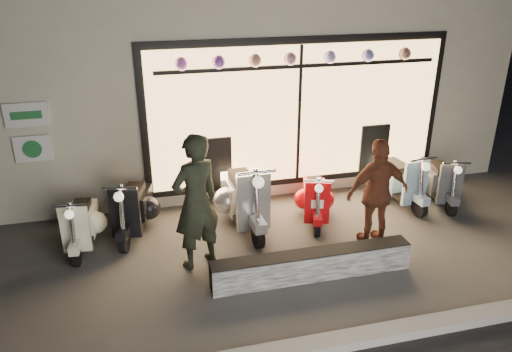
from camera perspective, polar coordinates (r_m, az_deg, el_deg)
The scene contains 12 objects.
ground at distance 7.54m, azimuth 3.44°, elevation -8.89°, with size 40.00×40.00×0.00m, color #383533.
kerb at distance 6.01m, azimuth 9.43°, elevation -18.21°, with size 40.00×0.25×0.12m, color slate.
shop_building at distance 11.39m, azimuth -3.97°, elevation 13.61°, with size 10.20×6.23×4.20m.
graffiti_barrier at distance 6.96m, azimuth 6.41°, elevation -10.05°, with size 2.80×0.28×0.40m, color black.
scooter_silver at distance 8.20m, azimuth -1.50°, elevation -2.31°, with size 0.56×1.63×1.17m.
scooter_red at distance 8.45m, azimuth 6.75°, elevation -2.45°, with size 0.64×1.26×0.90m.
scooter_black at distance 8.25m, azimuth -13.75°, elevation -3.39°, with size 0.68×1.39×0.99m.
scooter_cream at distance 8.09m, azimuth -19.27°, elevation -4.96°, with size 0.47×1.26×0.90m.
scooter_blue at distance 9.35m, azimuth 15.77°, elevation -0.33°, with size 0.52×1.40×1.00m.
scooter_grey at distance 9.62m, azimuth 20.20°, elevation -0.46°, with size 0.59×1.29×0.91m.
man at distance 6.88m, azimuth -6.88°, elevation -2.99°, with size 0.72×0.47×1.97m, color black.
woman at distance 7.65m, azimuth 13.73°, elevation -1.88°, with size 0.99×0.41×1.68m, color brown.
Camera 1 is at (-1.99, -6.06, 4.01)m, focal length 35.00 mm.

